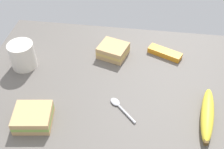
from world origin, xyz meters
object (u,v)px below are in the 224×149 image
Objects in this scene: coffee_mug_black at (22,55)px; banana at (207,114)px; snack_bar at (165,53)px; sandwich_main at (113,50)px; sandwich_side at (33,117)px; spoon at (119,106)px.

coffee_mug_black is 0.53× the size of banana.
coffee_mug_black is 0.90× the size of snack_bar.
banana is (31.07, -25.38, -0.36)cm from sandwich_main.
sandwich_main is 38.36cm from sandwich_side.
snack_bar is at bearing 8.33° from sandwich_main.
sandwich_side is 25.47cm from spoon.
spoon is at bearing 178.10° from banana.
spoon is (-25.81, 0.85, -1.46)cm from banana.
sandwich_main is at bearing 102.09° from spoon.
sandwich_main is at bearing -147.46° from snack_bar.
sandwich_main reaches higher than snack_bar.
sandwich_main is at bearing 18.38° from coffee_mug_black.
coffee_mug_black reaches higher than banana.
sandwich_main is (30.13, 10.01, -2.55)cm from coffee_mug_black.
spoon is at bearing -22.31° from coffee_mug_black.
coffee_mug_black is 50.73cm from snack_bar.
sandwich_side is 1.23× the size of spoon.
banana is 2.22× the size of spoon.
spoon is (35.38, -14.52, -4.37)cm from coffee_mug_black.
coffee_mug_black is 63.16cm from banana.
coffee_mug_black is at bearing 157.69° from spoon.
coffee_mug_black reaches higher than spoon.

